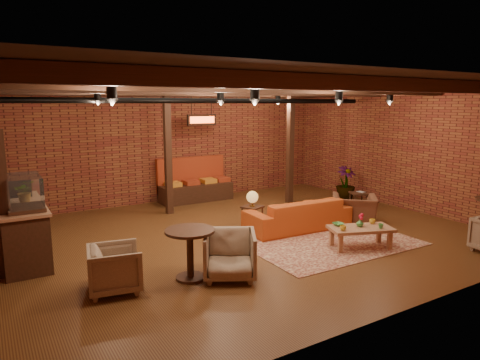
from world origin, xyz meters
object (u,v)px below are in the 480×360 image
armchair_right (354,205)px  coffee_table (360,229)px  plant_tall (347,149)px  armchair_b (230,253)px  side_table_book (359,194)px  armchair_a (115,266)px  side_table_lamp (252,200)px  round_table_left (190,246)px  sofa (298,214)px

armchair_right → coffee_table: bearing=89.6°
coffee_table → plant_tall: plant_tall is taller
armchair_b → armchair_right: (4.13, 1.30, 0.01)m
coffee_table → side_table_book: bearing=44.0°
coffee_table → armchair_a: armchair_a is taller
side_table_lamp → armchair_right: bearing=-21.4°
round_table_left → armchair_a: 1.18m
coffee_table → side_table_book: 3.18m
coffee_table → armchair_a: size_ratio=1.74×
armchair_b → coffee_table: bearing=28.4°
armchair_b → armchair_a: bearing=-165.6°
round_table_left → armchair_a: size_ratio=1.07×
armchair_right → side_table_book: armchair_right is taller
sofa → armchair_b: (-2.64, -1.56, 0.07)m
round_table_left → armchair_b: size_ratio=0.98×
armchair_a → armchair_b: bearing=-94.1°
coffee_table → armchair_b: bearing=179.1°
plant_tall → side_table_lamp: bearing=-165.6°
coffee_table → round_table_left: bearing=174.7°
sofa → round_table_left: round_table_left is taller
armchair_b → armchair_right: armchair_right is taller
round_table_left → armchair_b: 0.65m
armchair_b → plant_tall: 6.64m
coffee_table → plant_tall: size_ratio=0.45×
round_table_left → armchair_right: 4.81m
sofa → coffee_table: 1.63m
sofa → armchair_a: 4.50m
coffee_table → side_table_lamp: size_ratio=1.58×
side_table_book → armchair_b: bearing=-157.4°
side_table_book → armchair_a: bearing=-166.1°
round_table_left → plant_tall: (6.29, 2.91, 0.93)m
armchair_a → armchair_b: 1.78m
coffee_table → side_table_book: coffee_table is taller
sofa → round_table_left: 3.47m
armchair_right → side_table_book: size_ratio=1.85×
side_table_lamp → armchair_a: 3.98m
sofa → round_table_left: size_ratio=2.89×
armchair_a → plant_tall: size_ratio=0.26×
round_table_left → plant_tall: size_ratio=0.28×
round_table_left → armchair_right: armchair_right is taller
side_table_lamp → side_table_book: bearing=-0.7°
armchair_a → side_table_lamp: bearing=-53.2°
coffee_table → armchair_b: size_ratio=1.59×
side_table_lamp → armchair_b: size_ratio=1.01×
side_table_book → plant_tall: 1.57m
round_table_left → plant_tall: plant_tall is taller
sofa → side_table_book: size_ratio=4.41×
armchair_right → side_table_lamp: bearing=20.6°
armchair_a → armchair_right: (5.85, 0.85, 0.05)m
sofa → plant_tall: size_ratio=0.80×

